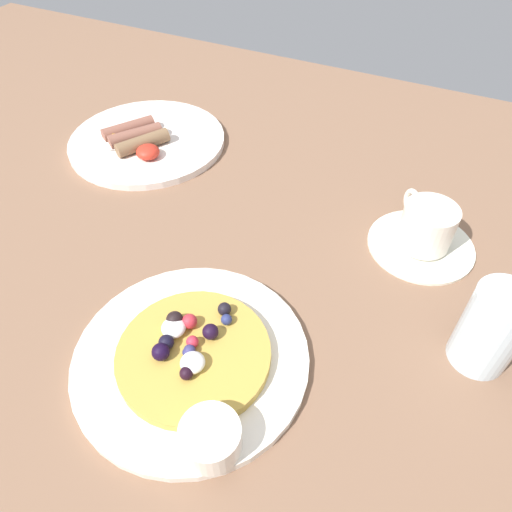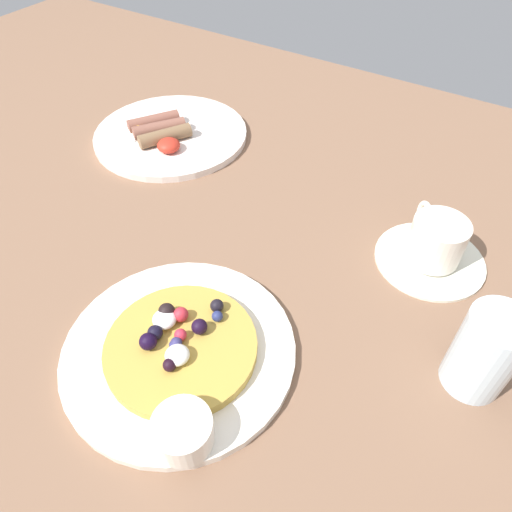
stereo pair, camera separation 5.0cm
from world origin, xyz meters
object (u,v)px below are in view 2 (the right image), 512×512
Objects in this scene: pancake_plate at (179,350)px; coffee_saucer at (430,259)px; breakfast_plate at (171,135)px; coffee_cup at (436,239)px; syrup_ramekin at (183,431)px; water_glass at (485,352)px.

pancake_plate reaches higher than coffee_saucer.
coffee_saucer is at bearing -6.03° from breakfast_plate.
breakfast_plate is at bearing 174.12° from coffee_cup.
syrup_ramekin is at bearing -47.84° from pancake_plate.
syrup_ramekin is at bearing -108.10° from coffee_cup.
coffee_cup is (0.50, -0.05, 0.03)m from breakfast_plate.
syrup_ramekin is 0.22× the size of breakfast_plate.
pancake_plate is at bearing -49.19° from breakfast_plate.
breakfast_plate is at bearing 130.81° from pancake_plate.
breakfast_plate is (-0.30, 0.35, 0.00)m from pancake_plate.
pancake_plate is 0.11m from syrup_ramekin.
breakfast_plate is 3.01× the size of coffee_cup.
pancake_plate is 1.80× the size of coffee_saucer.
coffee_cup is (0.20, 0.30, 0.03)m from pancake_plate.
breakfast_plate reaches higher than pancake_plate.
water_glass reaches higher than coffee_saucer.
water_glass reaches higher than breakfast_plate.
water_glass is at bearing 45.59° from syrup_ramekin.
syrup_ramekin reaches higher than breakfast_plate.
breakfast_plate is 0.63m from water_glass.
water_glass is at bearing -58.24° from coffee_saucer.
coffee_saucer is 0.04m from coffee_cup.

